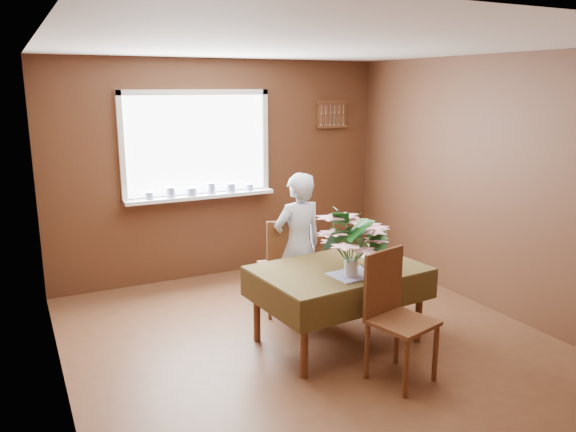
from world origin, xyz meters
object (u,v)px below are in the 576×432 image
chair_far (285,262)px  chair_near (394,311)px  dining_table (339,276)px  flower_bouquet (352,238)px  seated_woman (298,246)px

chair_far → chair_near: bearing=107.3°
dining_table → chair_near: 0.71m
chair_near → flower_bouquet: (-0.09, 0.47, 0.47)m
chair_far → chair_near: (0.20, -1.46, 0.01)m
chair_far → seated_woman: size_ratio=0.69×
dining_table → chair_far: 0.78m
flower_bouquet → chair_far: bearing=96.1°
seated_woman → chair_far: bearing=-59.5°
chair_far → seated_woman: (0.08, -0.12, 0.18)m
chair_far → seated_woman: bearing=135.0°
chair_near → dining_table: bearing=80.2°
seated_woman → flower_bouquet: (0.02, -0.88, 0.30)m
chair_far → flower_bouquet: flower_bouquet is taller
seated_woman → flower_bouquet: bearing=86.6°
chair_far → flower_bouquet: (0.11, -1.00, 0.48)m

